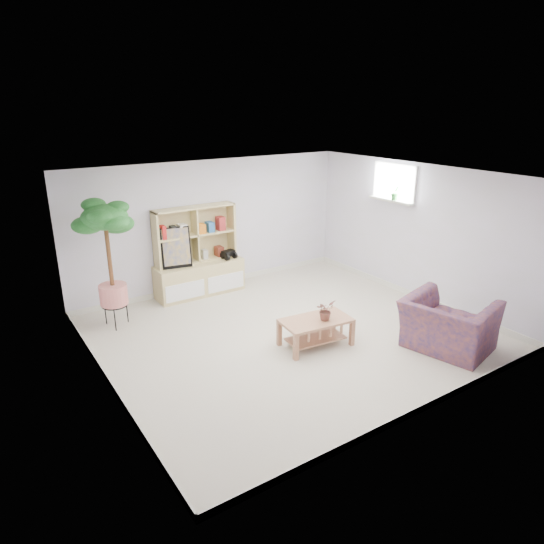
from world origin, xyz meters
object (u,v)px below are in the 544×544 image
coffee_table (316,332)px  floor_tree (110,265)px  armchair (449,322)px  storage_unit (198,252)px

coffee_table → floor_tree: size_ratio=0.50×
floor_tree → armchair: floor_tree is taller
floor_tree → coffee_table: bearing=-45.5°
storage_unit → floor_tree: size_ratio=0.80×
coffee_table → floor_tree: (-2.23, 2.27, 0.81)m
storage_unit → coffee_table: 2.89m
floor_tree → armchair: bearing=-42.4°
storage_unit → coffee_table: (0.52, -2.77, -0.61)m
storage_unit → coffee_table: bearing=-79.4°
coffee_table → storage_unit: bearing=106.8°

